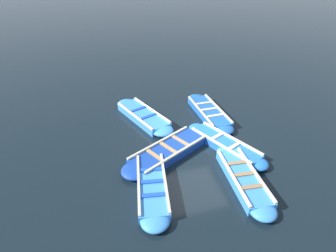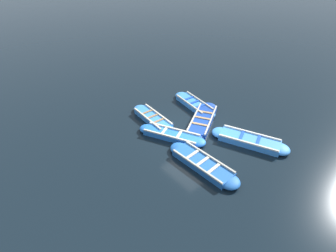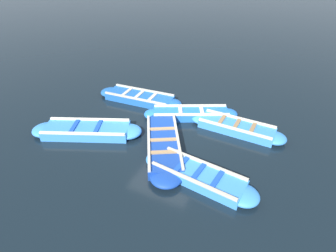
% 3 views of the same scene
% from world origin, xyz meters
% --- Properties ---
extents(ground_plane, '(120.00, 120.00, 0.00)m').
position_xyz_m(ground_plane, '(0.00, 0.00, 0.00)').
color(ground_plane, black).
extents(boat_outer_right, '(2.75, 3.91, 0.37)m').
position_xyz_m(boat_outer_right, '(0.41, -1.16, 0.15)').
color(boat_outer_right, navy).
rests_on(boat_outer_right, ground).
extents(boat_end_of_row, '(3.90, 2.32, 0.38)m').
position_xyz_m(boat_end_of_row, '(-2.34, -1.61, 0.16)').
color(boat_end_of_row, '#3884E0').
rests_on(boat_end_of_row, ground).
extents(boat_broadside, '(3.84, 1.08, 0.36)m').
position_xyz_m(boat_broadside, '(-1.95, 1.36, 0.15)').
color(boat_broadside, '#1E59AD').
rests_on(boat_broadside, ground).
extents(boat_near_quay, '(3.56, 2.20, 0.36)m').
position_xyz_m(boat_near_quay, '(0.53, 1.01, 0.15)').
color(boat_near_quay, blue).
rests_on(boat_near_quay, ground).
extents(boat_bow_out, '(3.51, 1.27, 0.35)m').
position_xyz_m(boat_bow_out, '(1.93, -2.07, 0.15)').
color(boat_bow_out, '#3884E0').
rests_on(boat_bow_out, ground).
extents(boat_drifting, '(3.45, 1.00, 0.36)m').
position_xyz_m(boat_drifting, '(2.35, 0.80, 0.15)').
color(boat_drifting, '#3884E0').
rests_on(boat_drifting, ground).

